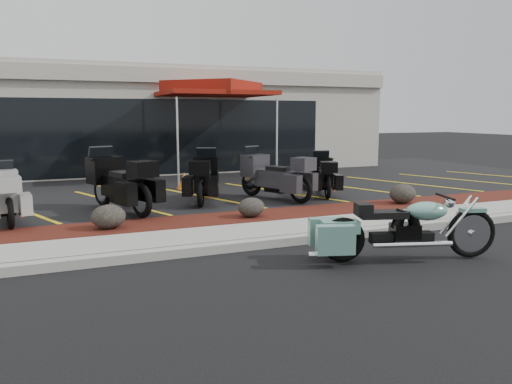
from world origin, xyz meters
name	(u,v)px	position (x,y,z in m)	size (l,w,h in m)	color
ground	(303,259)	(0.00, 0.00, 0.00)	(90.00, 90.00, 0.00)	black
curb	(280,241)	(0.00, 0.90, 0.07)	(24.00, 0.25, 0.15)	gray
sidewalk	(264,233)	(0.00, 1.60, 0.07)	(24.00, 1.20, 0.15)	gray
mulch_bed	(241,220)	(0.00, 2.80, 0.08)	(24.00, 1.20, 0.16)	#34160B
upper_lot	(180,186)	(0.00, 8.20, 0.07)	(26.00, 9.60, 0.15)	black
dealership_building	(143,121)	(0.00, 14.47, 2.01)	(18.00, 8.16, 4.00)	#99968A
boulder_left	(108,217)	(-2.70, 2.69, 0.39)	(0.64, 0.53, 0.45)	black
boulder_mid	(251,207)	(0.17, 2.67, 0.36)	(0.57, 0.48, 0.40)	black
boulder_right	(403,194)	(4.14, 2.80, 0.39)	(0.66, 0.55, 0.47)	black
hero_cruiser	(472,226)	(2.49, -0.96, 0.52)	(2.97, 0.75, 1.05)	#68A293
touring_white	(3,188)	(-4.61, 4.81, 0.74)	(2.03, 0.78, 1.18)	#B8B8B4
touring_black_front	(102,177)	(-2.57, 5.12, 0.86)	(2.42, 0.93, 1.41)	black
touring_black_mid	(207,172)	(0.10, 5.64, 0.79)	(2.21, 0.84, 1.28)	black
touring_grey	(251,171)	(1.21, 5.26, 0.81)	(2.27, 0.87, 1.32)	#323137
touring_black_rear	(321,171)	(3.34, 5.35, 0.72)	(1.96, 0.75, 1.14)	black
traffic_cone	(184,180)	(-0.11, 7.19, 0.39)	(0.36, 0.36, 0.48)	orange
popup_canopy	(213,91)	(1.43, 9.24, 3.05)	(4.52, 4.52, 3.19)	silver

